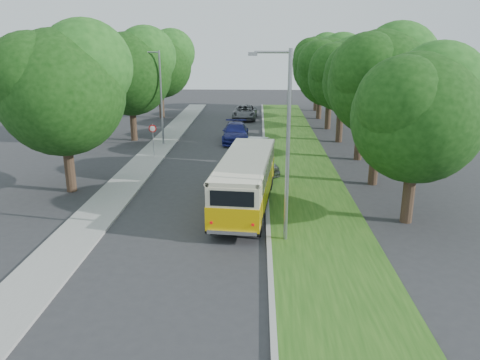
{
  "coord_description": "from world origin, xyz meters",
  "views": [
    {
      "loc": [
        3.08,
        -20.99,
        8.33
      ],
      "look_at": [
        2.2,
        1.59,
        1.5
      ],
      "focal_mm": 35.0,
      "sensor_mm": 36.0,
      "label": 1
    }
  ],
  "objects_px": {
    "vintage_bus": "(246,182)",
    "car_blue": "(236,133)",
    "car_silver": "(256,161)",
    "lamppost_near": "(286,142)",
    "lamppost_far": "(160,95)",
    "car_white": "(257,148)",
    "car_grey": "(245,112)"
  },
  "relations": [
    {
      "from": "car_blue",
      "to": "car_silver",
      "type": "bearing_deg",
      "value": -80.94
    },
    {
      "from": "lamppost_far",
      "to": "car_silver",
      "type": "height_order",
      "value": "lamppost_far"
    },
    {
      "from": "lamppost_near",
      "to": "car_silver",
      "type": "bearing_deg",
      "value": 96.34
    },
    {
      "from": "car_silver",
      "to": "car_blue",
      "type": "height_order",
      "value": "car_blue"
    },
    {
      "from": "lamppost_near",
      "to": "car_blue",
      "type": "height_order",
      "value": "lamppost_near"
    },
    {
      "from": "car_silver",
      "to": "car_white",
      "type": "height_order",
      "value": "car_silver"
    },
    {
      "from": "vintage_bus",
      "to": "car_silver",
      "type": "xyz_separation_m",
      "value": [
        0.51,
        6.76,
        -0.61
      ]
    },
    {
      "from": "car_blue",
      "to": "car_grey",
      "type": "xyz_separation_m",
      "value": [
        0.44,
        11.62,
        -0.03
      ]
    },
    {
      "from": "car_silver",
      "to": "car_blue",
      "type": "distance_m",
      "value": 9.57
    },
    {
      "from": "car_blue",
      "to": "car_grey",
      "type": "distance_m",
      "value": 11.63
    },
    {
      "from": "lamppost_near",
      "to": "lamppost_far",
      "type": "xyz_separation_m",
      "value": [
        -8.91,
        18.5,
        -0.25
      ]
    },
    {
      "from": "vintage_bus",
      "to": "car_grey",
      "type": "xyz_separation_m",
      "value": [
        -0.84,
        27.78,
        -0.64
      ]
    },
    {
      "from": "car_silver",
      "to": "car_blue",
      "type": "relative_size",
      "value": 0.84
    },
    {
      "from": "car_white",
      "to": "lamppost_near",
      "type": "bearing_deg",
      "value": -73.63
    },
    {
      "from": "car_white",
      "to": "vintage_bus",
      "type": "bearing_deg",
      "value": -80.91
    },
    {
      "from": "lamppost_near",
      "to": "car_blue",
      "type": "xyz_separation_m",
      "value": [
        -3.0,
        20.25,
        -3.6
      ]
    },
    {
      "from": "car_blue",
      "to": "car_grey",
      "type": "relative_size",
      "value": 0.99
    },
    {
      "from": "lamppost_near",
      "to": "vintage_bus",
      "type": "bearing_deg",
      "value": 112.75
    },
    {
      "from": "lamppost_near",
      "to": "car_silver",
      "type": "xyz_separation_m",
      "value": [
        -1.21,
        10.85,
        -3.61
      ]
    },
    {
      "from": "lamppost_near",
      "to": "car_grey",
      "type": "bearing_deg",
      "value": 94.59
    },
    {
      "from": "lamppost_far",
      "to": "car_white",
      "type": "xyz_separation_m",
      "value": [
        7.7,
        -3.52,
        -3.43
      ]
    },
    {
      "from": "lamppost_near",
      "to": "car_white",
      "type": "distance_m",
      "value": 15.48
    },
    {
      "from": "lamppost_far",
      "to": "vintage_bus",
      "type": "height_order",
      "value": "lamppost_far"
    },
    {
      "from": "vintage_bus",
      "to": "car_white",
      "type": "relative_size",
      "value": 2.24
    },
    {
      "from": "car_silver",
      "to": "car_white",
      "type": "xyz_separation_m",
      "value": [
        0.0,
        4.13,
        -0.08
      ]
    },
    {
      "from": "car_silver",
      "to": "lamppost_near",
      "type": "bearing_deg",
      "value": -105.23
    },
    {
      "from": "car_white",
      "to": "car_silver",
      "type": "bearing_deg",
      "value": -78.23
    },
    {
      "from": "vintage_bus",
      "to": "car_blue",
      "type": "height_order",
      "value": "vintage_bus"
    },
    {
      "from": "vintage_bus",
      "to": "car_white",
      "type": "bearing_deg",
      "value": 92.89
    },
    {
      "from": "car_silver",
      "to": "car_grey",
      "type": "xyz_separation_m",
      "value": [
        -1.35,
        21.02,
        -0.02
      ]
    },
    {
      "from": "lamppost_far",
      "to": "vintage_bus",
      "type": "relative_size",
      "value": 0.81
    },
    {
      "from": "car_white",
      "to": "car_blue",
      "type": "distance_m",
      "value": 5.57
    }
  ]
}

